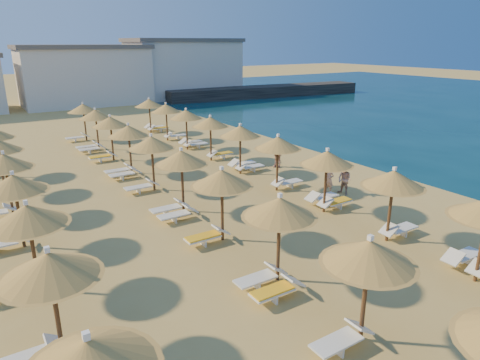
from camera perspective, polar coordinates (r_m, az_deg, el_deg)
ground at (r=18.27m, az=8.18°, el=-6.89°), size 220.00×220.00×0.00m
jetty at (r=63.88m, az=3.51°, el=11.74°), size 30.26×7.18×1.50m
hotel_blocks at (r=59.04m, az=-19.90°, el=13.11°), size 46.47×9.20×8.10m
parasol_row_east at (r=22.40m, az=5.08°, el=4.83°), size 2.48×38.81×3.08m
parasol_row_west at (r=19.60m, az=-7.82°, el=2.83°), size 2.48×38.81×3.08m
parasol_row_inland at (r=17.98m, az=-27.92°, el=-0.53°), size 2.48×24.28×3.08m
loungers at (r=20.65m, az=-4.96°, el=-2.75°), size 15.56×37.83×0.66m
beachgoer_a at (r=22.75m, az=11.79°, el=0.09°), size 0.45×0.62×1.57m
beachgoer_b at (r=22.85m, az=13.75°, el=0.03°), size 0.69×0.84×1.57m
beachgoer_c at (r=27.17m, az=5.00°, el=3.66°), size 0.92×1.20×1.89m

